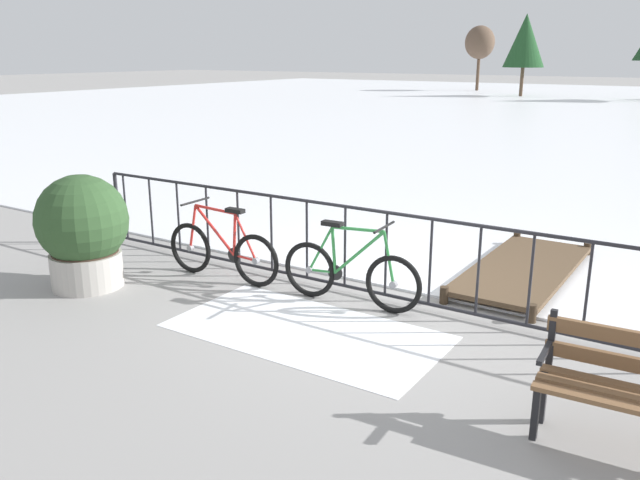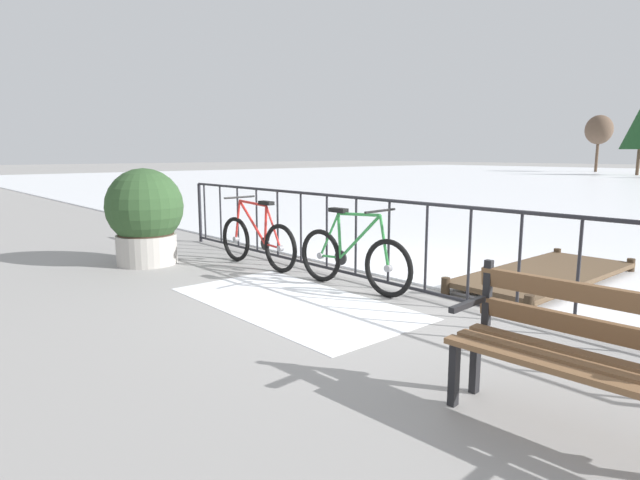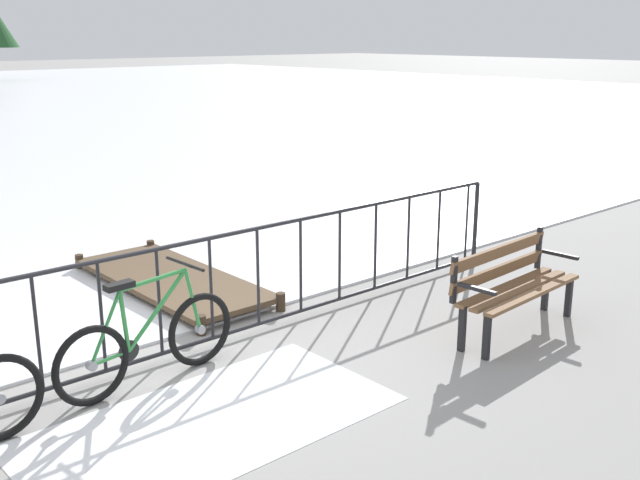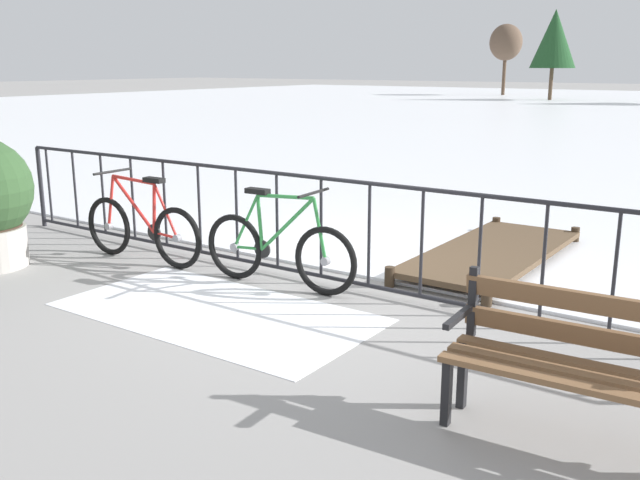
% 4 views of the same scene
% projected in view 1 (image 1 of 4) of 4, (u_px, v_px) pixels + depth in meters
% --- Properties ---
extents(ground_plane, '(160.00, 160.00, 0.00)m').
position_uv_depth(ground_plane, '(385.00, 301.00, 7.49)').
color(ground_plane, gray).
extents(snow_patch, '(2.82, 1.47, 0.01)m').
position_uv_depth(snow_patch, '(306.00, 331.00, 6.67)').
color(snow_patch, white).
rests_on(snow_patch, ground).
extents(railing_fence, '(9.06, 0.06, 1.07)m').
position_uv_depth(railing_fence, '(386.00, 255.00, 7.34)').
color(railing_fence, '#232328').
rests_on(railing_fence, ground).
extents(bicycle_near_railing, '(1.71, 0.52, 0.97)m').
position_uv_depth(bicycle_near_railing, '(350.00, 274.00, 7.29)').
color(bicycle_near_railing, black).
rests_on(bicycle_near_railing, ground).
extents(bicycle_second, '(1.71, 0.52, 0.97)m').
position_uv_depth(bicycle_second, '(222.00, 251.00, 8.12)').
color(bicycle_second, black).
rests_on(bicycle_second, ground).
extents(planter_with_shrub, '(1.09, 1.09, 1.38)m').
position_uv_depth(planter_with_shrub, '(83.00, 230.00, 7.78)').
color(planter_with_shrub, '#ADA8A0').
rests_on(planter_with_shrub, ground).
extents(wooden_dock, '(1.10, 2.87, 0.20)m').
position_uv_depth(wooden_dock, '(523.00, 269.00, 8.24)').
color(wooden_dock, brown).
rests_on(wooden_dock, ground).
extents(tree_centre, '(2.63, 2.63, 5.22)m').
position_uv_depth(tree_centre, '(525.00, 41.00, 41.94)').
color(tree_centre, brown).
rests_on(tree_centre, ground).
extents(tree_east_mid, '(2.20, 2.20, 4.76)m').
position_uv_depth(tree_east_mid, '(480.00, 43.00, 48.62)').
color(tree_east_mid, brown).
rests_on(tree_east_mid, ground).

